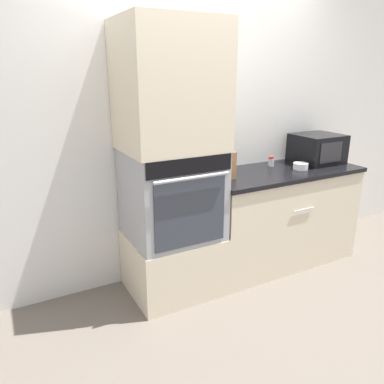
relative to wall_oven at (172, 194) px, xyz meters
The scene contains 12 objects.
ground_plane 0.93m from the wall_oven, 40.88° to the right, with size 12.00×12.00×0.00m, color #6B6056.
wall_back 0.65m from the wall_oven, 44.24° to the left, with size 8.00×0.05×2.50m.
oven_cabinet_base 0.57m from the wall_oven, 90.00° to the left, with size 0.68×0.60×0.47m.
wall_oven is the anchor object (origin of this frame).
oven_cabinet_upper 0.77m from the wall_oven, 90.00° to the left, with size 0.68×0.60×0.88m.
counter_unit 1.12m from the wall_oven, ahead, with size 1.44×0.63×0.87m.
microwave 1.53m from the wall_oven, ahead, with size 0.42×0.38×0.26m.
knife_block 0.51m from the wall_oven, ahead, with size 0.12×0.12×0.26m.
bowl 1.21m from the wall_oven, ahead, with size 0.13×0.13×0.06m.
condiment_jar_near 1.07m from the wall_oven, ahead, with size 0.05×0.05×0.09m.
condiment_jar_mid 0.62m from the wall_oven, 11.89° to the left, with size 0.04×0.04×0.10m.
condiment_jar_far 0.55m from the wall_oven, 25.06° to the left, with size 0.05×0.05×0.06m.
Camera 1 is at (-1.47, -2.12, 1.68)m, focal length 35.00 mm.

